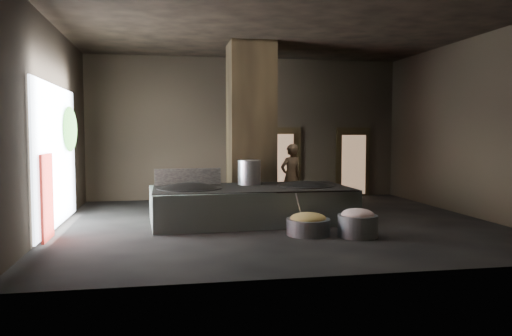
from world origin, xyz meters
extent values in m
cube|color=black|center=(0.00, 0.00, -0.05)|extent=(10.00, 9.00, 0.10)
cube|color=black|center=(0.00, 0.00, 4.55)|extent=(10.00, 9.00, 0.10)
cube|color=black|center=(0.00, 4.55, 2.25)|extent=(10.00, 0.10, 4.50)
cube|color=black|center=(0.00, -4.55, 2.25)|extent=(10.00, 0.10, 4.50)
cube|color=black|center=(-5.05, 0.00, 2.25)|extent=(0.10, 9.00, 4.50)
cube|color=black|center=(5.05, 0.00, 2.25)|extent=(0.10, 9.00, 4.50)
cube|color=black|center=(-0.30, 1.90, 2.25)|extent=(1.20, 1.20, 4.50)
cube|color=#AFC3B4|center=(-0.59, 0.21, 0.41)|extent=(4.80, 2.51, 0.81)
cube|color=black|center=(-0.59, 0.21, 0.82)|extent=(4.57, 2.19, 0.03)
ellipsoid|color=black|center=(-2.04, 0.16, 0.75)|extent=(1.47, 1.47, 0.41)
cylinder|color=black|center=(-2.04, 0.16, 0.82)|extent=(1.50, 1.50, 0.05)
ellipsoid|color=black|center=(0.76, 0.26, 0.75)|extent=(1.37, 1.37, 0.39)
cylinder|color=black|center=(0.76, 0.26, 0.82)|extent=(1.40, 1.40, 0.05)
cylinder|color=silver|center=(-0.54, 0.76, 1.13)|extent=(0.57, 0.57, 0.61)
cube|color=black|center=(-2.04, 0.96, 1.03)|extent=(1.63, 0.16, 0.41)
imported|color=olive|center=(0.83, 1.94, 0.90)|extent=(0.77, 0.64, 1.80)
cylinder|color=slate|center=(0.31, -1.55, 0.17)|extent=(1.12, 1.12, 0.33)
ellipsoid|color=#95A550|center=(0.31, -1.55, 0.35)|extent=(0.74, 0.74, 0.23)
cylinder|color=silver|center=(0.16, -1.40, 0.55)|extent=(0.26, 0.29, 0.64)
cylinder|color=slate|center=(1.24, -1.91, 0.22)|extent=(1.07, 1.07, 0.44)
ellipsoid|color=tan|center=(1.24, -1.91, 0.45)|extent=(0.67, 0.67, 0.26)
cube|color=black|center=(1.20, 4.45, 1.10)|extent=(1.18, 0.08, 2.38)
cube|color=#8C6647|center=(1.09, 4.35, 1.05)|extent=(0.87, 0.04, 2.05)
cube|color=black|center=(3.60, 4.45, 1.10)|extent=(1.18, 0.08, 2.38)
cube|color=#8C6647|center=(3.62, 4.42, 1.05)|extent=(0.84, 0.04, 1.98)
cube|color=white|center=(-4.95, 0.20, 1.60)|extent=(0.04, 4.20, 3.10)
cube|color=maroon|center=(-4.88, -1.10, 0.85)|extent=(0.05, 0.90, 1.70)
ellipsoid|color=#194714|center=(-4.85, 1.30, 2.20)|extent=(0.28, 1.10, 1.10)
camera|label=1|loc=(-2.58, -11.39, 2.10)|focal=35.00mm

